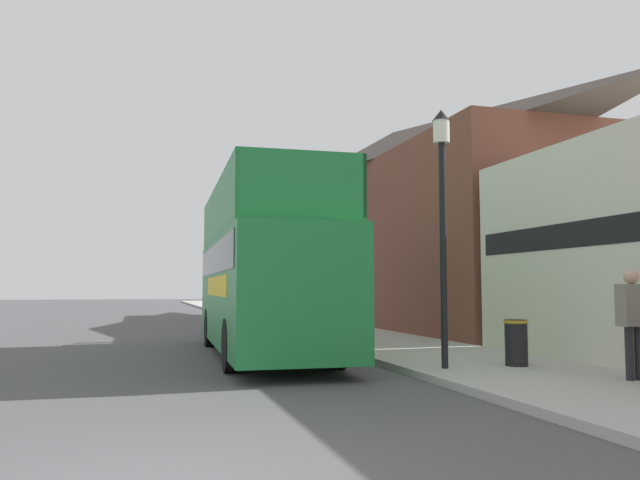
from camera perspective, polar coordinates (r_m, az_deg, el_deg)
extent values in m
plane|color=#4C4C4F|center=(26.33, -16.38, -7.89)|extent=(144.00, 144.00, 0.00)
cube|color=#ADAAA3|center=(24.33, 0.25, -8.20)|extent=(3.79, 108.00, 0.14)
cube|color=black|center=(13.05, 26.49, 0.99)|extent=(0.12, 9.95, 0.55)
cube|color=brown|center=(30.14, 6.81, -1.15)|extent=(6.00, 25.09, 6.76)
pyramid|color=#473D38|center=(30.75, 6.73, 7.50)|extent=(6.00, 25.09, 2.50)
cube|color=#1E7A38|center=(15.54, -5.11, -4.72)|extent=(2.82, 9.67, 2.59)
cube|color=yellow|center=(15.07, -4.83, -4.24)|extent=(2.67, 5.36, 0.45)
cube|color=black|center=(15.56, -5.09, -1.80)|extent=(2.82, 8.91, 0.70)
cube|color=#1E7A38|center=(15.59, -5.08, 0.22)|extent=(2.79, 8.91, 0.10)
cube|color=#1E7A38|center=(15.52, -9.41, 2.72)|extent=(0.41, 8.81, 1.21)
cube|color=#1E7A38|center=(15.88, -0.82, 2.50)|extent=(0.41, 8.81, 1.21)
cube|color=#1E7A38|center=(11.40, -1.62, 5.24)|extent=(2.45, 0.17, 1.21)
cube|color=#1E7A38|center=(19.34, -6.79, 1.29)|extent=(2.50, 1.44, 1.21)
cylinder|color=black|center=(18.40, -10.02, -7.90)|extent=(0.32, 1.08, 1.07)
cylinder|color=black|center=(18.69, -3.19, -7.90)|extent=(0.32, 1.08, 1.07)
cylinder|color=black|center=(12.69, -8.16, -9.52)|extent=(0.32, 1.08, 1.07)
cylinder|color=black|center=(13.10, 1.61, -9.40)|extent=(0.32, 1.08, 1.07)
cube|color=#9E9EA3|center=(23.45, -6.88, -7.18)|extent=(1.83, 3.90, 0.70)
cube|color=black|center=(23.31, -6.81, -5.65)|extent=(1.61, 1.87, 0.56)
cylinder|color=black|center=(24.54, -9.30, -7.50)|extent=(0.20, 0.67, 0.67)
cylinder|color=black|center=(24.80, -5.41, -7.50)|extent=(0.20, 0.67, 0.67)
cylinder|color=black|center=(22.14, -8.53, -7.85)|extent=(0.20, 0.67, 0.67)
cylinder|color=black|center=(22.43, -4.23, -7.84)|extent=(0.20, 0.67, 0.67)
cylinder|color=#232328|center=(11.77, 26.45, -9.26)|extent=(0.13, 0.13, 0.89)
cylinder|color=#232328|center=(11.90, 27.12, -9.18)|extent=(0.13, 0.13, 0.89)
cube|color=gray|center=(11.79, 26.65, -5.34)|extent=(0.48, 0.27, 0.71)
sphere|color=tan|center=(11.78, 26.57, -3.03)|extent=(0.25, 0.25, 0.25)
cylinder|color=black|center=(12.36, 11.21, -1.27)|extent=(0.13, 0.13, 4.39)
cylinder|color=silver|center=(12.72, 11.05, 9.68)|extent=(0.32, 0.32, 0.45)
cone|color=black|center=(12.80, 11.02, 11.14)|extent=(0.35, 0.35, 0.22)
cylinder|color=black|center=(21.45, -0.91, -2.41)|extent=(0.13, 0.13, 4.58)
cylinder|color=silver|center=(21.68, -0.91, 4.25)|extent=(0.32, 0.32, 0.45)
cone|color=black|center=(21.74, -0.90, 5.12)|extent=(0.35, 0.35, 0.22)
cylinder|color=black|center=(13.12, 17.51, -8.94)|extent=(0.44, 0.44, 0.91)
cylinder|color=#B28E1E|center=(13.10, 17.47, -7.14)|extent=(0.48, 0.48, 0.06)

